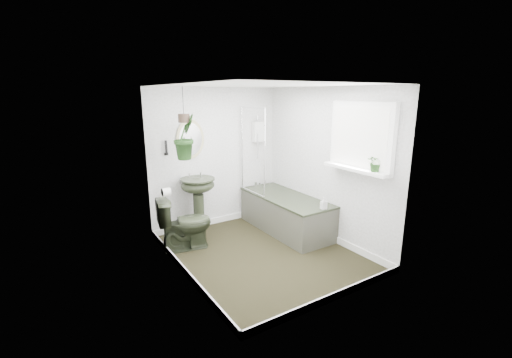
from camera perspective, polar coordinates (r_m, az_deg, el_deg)
floor at (r=4.98m, az=0.95°, el=-12.29°), size 2.30×2.80×0.02m
ceiling at (r=4.46m, az=1.07°, el=15.49°), size 2.30×2.80×0.02m
wall_back at (r=5.79m, az=-6.72°, el=3.51°), size 2.30×0.02×2.30m
wall_front at (r=3.53m, az=13.72°, el=-3.60°), size 2.30×0.02×2.30m
wall_left at (r=4.08m, az=-12.73°, el=-1.18°), size 0.02×2.80×2.30m
wall_right at (r=5.30m, az=11.55°, el=2.35°), size 0.02×2.80×2.30m
skirting at (r=4.95m, az=0.95°, el=-11.66°), size 2.30×2.80×0.10m
bathtub at (r=5.66m, az=4.96°, el=-5.69°), size 0.72×1.72×0.58m
bath_screen at (r=5.62m, az=-0.55°, el=4.65°), size 0.04×0.72×1.40m
shower_box at (r=6.06m, az=0.36°, el=7.90°), size 0.20×0.10×0.35m
oval_mirror at (r=5.52m, az=-10.87°, el=6.53°), size 0.46×0.03×0.62m
wall_sconce at (r=5.39m, az=-14.74°, el=5.07°), size 0.04×0.04×0.22m
toilet_roll_holder at (r=4.80m, az=-14.76°, el=-2.10°), size 0.11×0.11×0.11m
window_recess at (r=4.69m, az=17.17°, el=6.73°), size 0.08×1.00×0.90m
window_sill at (r=4.71m, az=16.24°, el=1.62°), size 0.18×1.00×0.04m
window_blinds at (r=4.66m, az=16.80°, el=6.70°), size 0.01×0.86×0.76m
toilet at (r=5.06m, az=-11.77°, el=-7.26°), size 0.82×0.55×0.77m
pedestal_sink at (r=5.55m, az=-9.53°, el=-4.42°), size 0.55×0.47×0.92m
sill_plant at (r=4.51m, az=19.31°, el=2.69°), size 0.24×0.22×0.24m
hanging_plant at (r=5.03m, az=-11.79°, el=6.89°), size 0.46×0.45×0.65m
soap_bottle at (r=5.02m, az=11.22°, el=-3.98°), size 0.09×0.09×0.17m
hanging_pot at (r=5.00m, az=-11.94°, el=9.89°), size 0.16×0.16×0.12m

